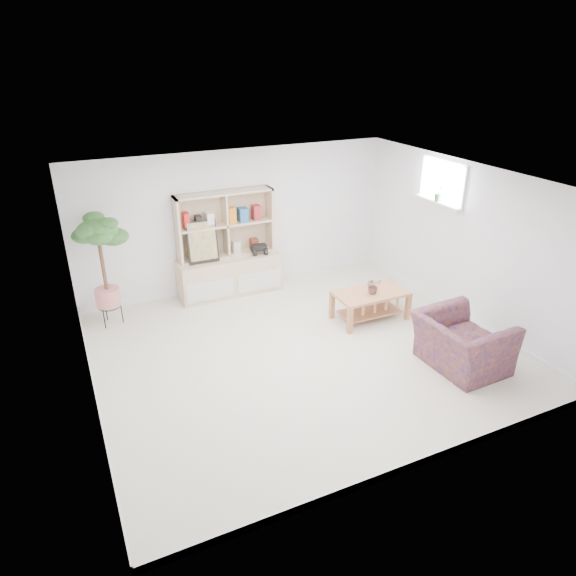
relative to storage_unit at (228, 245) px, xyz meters
name	(u,v)px	position (x,y,z in m)	size (l,w,h in m)	color
floor	(301,351)	(0.26, -2.24, -0.88)	(5.50, 5.00, 0.01)	beige
ceiling	(303,182)	(0.26, -2.24, 1.52)	(5.50, 5.00, 0.01)	white
walls	(302,272)	(0.26, -2.24, 0.32)	(5.51, 5.01, 2.40)	white
baseboard	(301,347)	(0.26, -2.24, -0.83)	(5.50, 5.00, 0.10)	white
window	(443,182)	(2.99, -1.64, 1.12)	(0.10, 0.98, 0.68)	silver
window_sill	(437,202)	(2.93, -1.64, 0.80)	(0.14, 1.00, 0.04)	white
storage_unit	(228,245)	(0.00, 0.00, 0.00)	(1.76, 0.59, 1.76)	#D4B28F
poster	(202,242)	(-0.45, -0.04, 0.13)	(0.51, 0.12, 0.70)	yellow
toy_truck	(259,249)	(0.53, -0.07, -0.13)	(0.36, 0.24, 0.19)	black
coffee_table	(370,305)	(1.66, -1.84, -0.65)	(1.12, 0.61, 0.46)	#AD6636
table_plant	(373,286)	(1.66, -1.89, -0.29)	(0.23, 0.20, 0.26)	#16511A
floor_tree	(104,272)	(-2.04, -0.30, -0.01)	(0.64, 0.64, 1.74)	#23501E
armchair	(462,339)	(2.00, -3.48, -0.47)	(1.10, 0.96, 0.81)	#111450
sill_plant	(439,193)	(2.93, -1.65, 0.95)	(0.15, 0.12, 0.26)	#23501E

